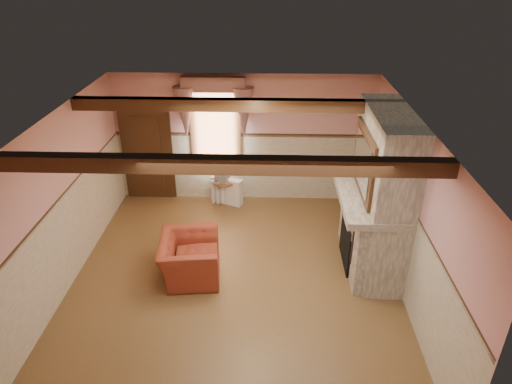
{
  "coord_description": "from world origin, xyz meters",
  "views": [
    {
      "loc": [
        0.57,
        -6.13,
        4.95
      ],
      "look_at": [
        0.33,
        0.8,
        1.28
      ],
      "focal_mm": 32.0,
      "sensor_mm": 36.0,
      "label": 1
    }
  ],
  "objects_px": {
    "armchair": "(190,258)",
    "mantel_clock": "(363,166)",
    "bowl": "(369,184)",
    "oil_lamp": "(366,171)",
    "side_table": "(225,192)",
    "radiator": "(227,191)"
  },
  "relations": [
    {
      "from": "side_table",
      "to": "bowl",
      "type": "bearing_deg",
      "value": -35.07
    },
    {
      "from": "mantel_clock",
      "to": "oil_lamp",
      "type": "xyz_separation_m",
      "value": [
        0.0,
        -0.29,
        0.04
      ]
    },
    {
      "from": "side_table",
      "to": "mantel_clock",
      "type": "xyz_separation_m",
      "value": [
        2.67,
        -1.3,
        1.25
      ]
    },
    {
      "from": "armchair",
      "to": "radiator",
      "type": "bearing_deg",
      "value": -14.76
    },
    {
      "from": "side_table",
      "to": "mantel_clock",
      "type": "bearing_deg",
      "value": -25.9
    },
    {
      "from": "side_table",
      "to": "mantel_clock",
      "type": "relative_size",
      "value": 2.29
    },
    {
      "from": "mantel_clock",
      "to": "oil_lamp",
      "type": "relative_size",
      "value": 0.86
    },
    {
      "from": "armchair",
      "to": "mantel_clock",
      "type": "bearing_deg",
      "value": -73.04
    },
    {
      "from": "bowl",
      "to": "mantel_clock",
      "type": "relative_size",
      "value": 1.29
    },
    {
      "from": "side_table",
      "to": "bowl",
      "type": "height_order",
      "value": "bowl"
    },
    {
      "from": "bowl",
      "to": "oil_lamp",
      "type": "relative_size",
      "value": 1.1
    },
    {
      "from": "bowl",
      "to": "oil_lamp",
      "type": "distance_m",
      "value": 0.31
    },
    {
      "from": "side_table",
      "to": "mantel_clock",
      "type": "distance_m",
      "value": 3.22
    },
    {
      "from": "oil_lamp",
      "to": "mantel_clock",
      "type": "bearing_deg",
      "value": 90.0
    },
    {
      "from": "oil_lamp",
      "to": "radiator",
      "type": "bearing_deg",
      "value": 148.9
    },
    {
      "from": "armchair",
      "to": "side_table",
      "type": "relative_size",
      "value": 2.02
    },
    {
      "from": "radiator",
      "to": "oil_lamp",
      "type": "xyz_separation_m",
      "value": [
        2.62,
        -1.58,
        1.26
      ]
    },
    {
      "from": "armchair",
      "to": "bowl",
      "type": "relative_size",
      "value": 3.6
    },
    {
      "from": "bowl",
      "to": "mantel_clock",
      "type": "distance_m",
      "value": 0.58
    },
    {
      "from": "armchair",
      "to": "oil_lamp",
      "type": "bearing_deg",
      "value": -77.79
    },
    {
      "from": "bowl",
      "to": "mantel_clock",
      "type": "xyz_separation_m",
      "value": [
        0.0,
        0.58,
        0.06
      ]
    },
    {
      "from": "radiator",
      "to": "oil_lamp",
      "type": "relative_size",
      "value": 2.5
    }
  ]
}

